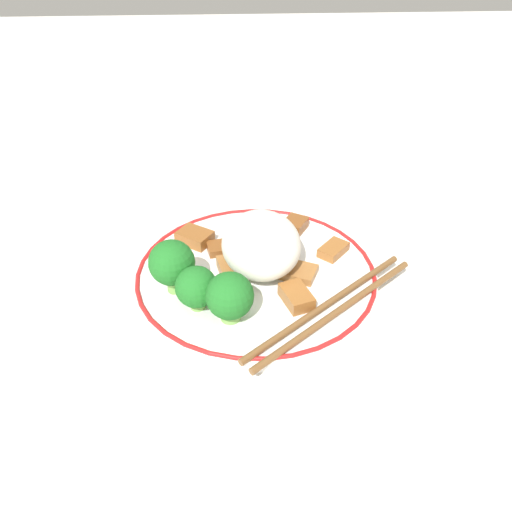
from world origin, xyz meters
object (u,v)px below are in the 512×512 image
Objects in this scene: broccoli_back_left at (172,263)px; broccoli_back_center at (196,287)px; plate at (256,275)px; chopsticks at (332,308)px; broccoli_back_right at (230,296)px.

broccoli_back_left is 1.26× the size of broccoli_back_center.
broccoli_back_center is at bearing 132.09° from plate.
plate is 4.45× the size of broccoli_back_left.
broccoli_back_left is 0.31× the size of chopsticks.
broccoli_back_center is 0.25× the size of chopsticks.
plate is at bearing -21.66° from broccoli_back_right.
broccoli_back_left is 1.15× the size of broccoli_back_right.
chopsticks is (-0.01, -0.13, -0.02)m from broccoli_back_center.
chopsticks is (-0.04, -0.15, -0.03)m from broccoli_back_left.
broccoli_back_left reaches higher than broccoli_back_center.
plate is 0.09m from broccoli_back_center.
plate is at bearing 46.39° from chopsticks.
plate is at bearing -47.91° from broccoli_back_center.
broccoli_back_left reaches higher than chopsticks.
broccoli_back_right is (-0.02, -0.03, 0.00)m from broccoli_back_center.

